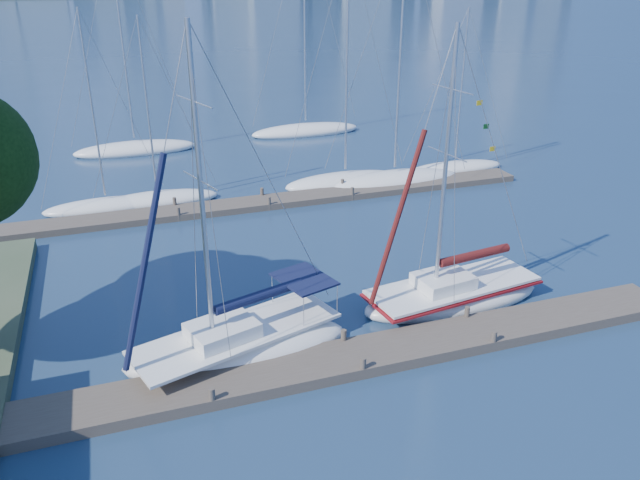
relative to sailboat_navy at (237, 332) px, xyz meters
name	(u,v)px	position (x,y,z in m)	size (l,w,h in m)	color
ground	(353,363)	(3.63, -1.81, -0.94)	(700.00, 700.00, 0.00)	#182B4D
near_dock	(353,358)	(3.63, -1.81, -0.74)	(26.00, 2.00, 0.40)	#4E4339
far_dock	(283,200)	(5.63, 14.19, -0.76)	(30.00, 1.80, 0.36)	#4E4339
sailboat_navy	(237,332)	(0.00, 0.00, 0.00)	(8.32, 4.82, 11.85)	white
sailboat_maroon	(453,284)	(8.96, 0.75, -0.03)	(7.95, 3.50, 11.42)	white
bg_boat_0	(107,206)	(-3.99, 16.44, -0.72)	(7.08, 3.79, 11.02)	white
bg_boat_1	(158,200)	(-1.18, 16.51, -0.71)	(6.97, 2.27, 10.61)	white
bg_boat_3	(345,181)	(10.20, 16.05, -0.65)	(7.77, 2.39, 14.53)	white
bg_boat_4	(394,180)	(13.18, 15.24, -0.64)	(9.02, 5.28, 15.35)	white
bg_boat_5	(454,168)	(18.13, 16.37, -0.72)	(7.32, 3.59, 10.61)	white
bg_boat_6	(136,149)	(-1.66, 27.92, -0.64)	(8.98, 3.82, 15.07)	white
bg_boat_7	(306,130)	(11.80, 29.15, -0.62)	(9.16, 3.27, 16.76)	white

